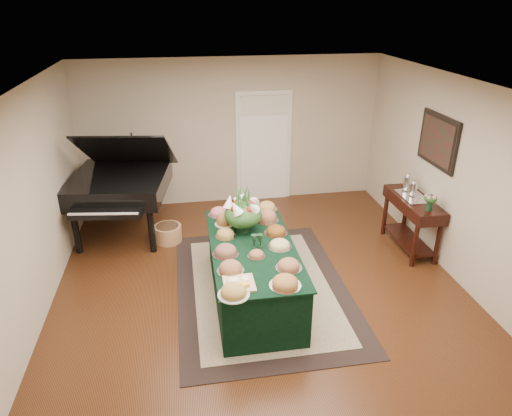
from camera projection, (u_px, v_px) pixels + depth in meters
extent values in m
plane|color=black|center=(260.00, 286.00, 6.31)|extent=(6.00, 6.00, 0.00)
cube|color=black|center=(262.00, 287.00, 6.27)|extent=(2.29, 3.21, 0.01)
cube|color=#C6B694|center=(262.00, 287.00, 6.26)|extent=(1.83, 2.75, 0.01)
cube|color=white|center=(264.00, 147.00, 8.62)|extent=(1.05, 0.04, 2.10)
cube|color=white|center=(264.00, 150.00, 8.62)|extent=(0.90, 0.06, 2.00)
cube|color=black|center=(253.00, 273.00, 5.91)|extent=(1.00, 2.16, 0.77)
cube|color=black|center=(253.00, 246.00, 5.74)|extent=(1.06, 2.23, 0.02)
cylinder|color=silver|center=(289.00, 268.00, 5.26)|extent=(0.31, 0.31, 0.01)
ellipsoid|color=#9E603F|center=(289.00, 264.00, 5.24)|extent=(0.25, 0.25, 0.08)
cylinder|color=silver|center=(267.00, 209.00, 6.70)|extent=(0.31, 0.31, 0.01)
ellipsoid|color=#C09245|center=(267.00, 206.00, 6.68)|extent=(0.26, 0.26, 0.09)
cylinder|color=silver|center=(241.00, 213.00, 6.58)|extent=(0.29, 0.29, 0.01)
ellipsoid|color=#AC6B32|center=(241.00, 210.00, 6.56)|extent=(0.24, 0.24, 0.09)
cylinder|color=silver|center=(256.00, 256.00, 5.49)|extent=(0.22, 0.22, 0.01)
ellipsoid|color=#9E603F|center=(256.00, 254.00, 5.47)|extent=(0.18, 0.18, 0.06)
cylinder|color=silver|center=(276.00, 233.00, 6.02)|extent=(0.31, 0.31, 0.01)
ellipsoid|color=brown|center=(276.00, 230.00, 6.00)|extent=(0.26, 0.26, 0.08)
cylinder|color=silver|center=(225.00, 236.00, 5.95)|extent=(0.28, 0.28, 0.01)
ellipsoid|color=#C09245|center=(225.00, 233.00, 5.93)|extent=(0.23, 0.23, 0.08)
cylinder|color=beige|center=(234.00, 295.00, 4.79)|extent=(0.34, 0.34, 0.01)
ellipsoid|color=#C09245|center=(234.00, 291.00, 4.77)|extent=(0.28, 0.28, 0.09)
cylinder|color=silver|center=(219.00, 215.00, 6.54)|extent=(0.31, 0.31, 0.01)
ellipsoid|color=#D2697B|center=(219.00, 212.00, 6.52)|extent=(0.25, 0.25, 0.08)
cylinder|color=silver|center=(231.00, 271.00, 5.21)|extent=(0.32, 0.32, 0.01)
ellipsoid|color=#9E603F|center=(230.00, 267.00, 5.18)|extent=(0.26, 0.26, 0.09)
cylinder|color=silver|center=(226.00, 254.00, 5.54)|extent=(0.33, 0.33, 0.01)
ellipsoid|color=brown|center=(226.00, 250.00, 5.52)|extent=(0.27, 0.27, 0.09)
cylinder|color=silver|center=(267.00, 221.00, 6.37)|extent=(0.34, 0.34, 0.01)
ellipsoid|color=#9E603F|center=(267.00, 216.00, 6.34)|extent=(0.27, 0.27, 0.12)
cylinder|color=silver|center=(285.00, 285.00, 4.94)|extent=(0.35, 0.35, 0.01)
ellipsoid|color=#AC6B32|center=(285.00, 282.00, 4.92)|extent=(0.29, 0.29, 0.08)
cylinder|color=silver|center=(280.00, 247.00, 5.70)|extent=(0.31, 0.31, 0.01)
ellipsoid|color=#D5C685|center=(280.00, 244.00, 5.68)|extent=(0.25, 0.25, 0.07)
cylinder|color=beige|center=(224.00, 224.00, 6.27)|extent=(0.26, 0.26, 0.01)
ellipsoid|color=#AC6B32|center=(224.00, 220.00, 6.24)|extent=(0.22, 0.22, 0.12)
cube|color=tan|center=(239.00, 284.00, 4.97)|extent=(0.34, 0.34, 0.02)
ellipsoid|color=white|center=(233.00, 278.00, 4.97)|extent=(0.14, 0.14, 0.08)
ellipsoid|color=white|center=(245.00, 277.00, 5.01)|extent=(0.12, 0.12, 0.07)
cube|color=#FDAD27|center=(245.00, 285.00, 4.89)|extent=(0.11, 0.10, 0.05)
cylinder|color=black|center=(243.00, 224.00, 6.06)|extent=(0.20, 0.20, 0.20)
ellipsoid|color=#265020|center=(243.00, 215.00, 6.00)|extent=(0.50, 0.50, 0.33)
cylinder|color=black|center=(76.00, 231.00, 6.98)|extent=(0.10, 0.10, 0.73)
cylinder|color=black|center=(152.00, 230.00, 7.01)|extent=(0.10, 0.10, 0.73)
cylinder|color=black|center=(133.00, 197.00, 8.18)|extent=(0.10, 0.10, 0.73)
cube|color=black|center=(120.00, 184.00, 7.34)|extent=(1.68, 1.77, 0.31)
cube|color=black|center=(105.00, 214.00, 6.58)|extent=(1.07, 0.37, 0.10)
cube|color=black|center=(127.00, 151.00, 7.27)|extent=(1.56, 1.33, 0.81)
cylinder|color=#A36F42|center=(168.00, 233.00, 7.41)|extent=(0.44, 0.44, 0.27)
cylinder|color=black|center=(415.00, 246.00, 6.63)|extent=(0.07, 0.07, 0.68)
cylinder|color=black|center=(437.00, 244.00, 6.69)|extent=(0.07, 0.07, 0.68)
cylinder|color=black|center=(385.00, 215.00, 7.55)|extent=(0.07, 0.07, 0.68)
cylinder|color=black|center=(405.00, 214.00, 7.61)|extent=(0.07, 0.07, 0.68)
cube|color=black|center=(414.00, 204.00, 6.94)|extent=(0.45, 1.22, 0.18)
cube|color=black|center=(408.00, 239.00, 7.20)|extent=(0.38, 1.07, 0.03)
cube|color=silver|center=(413.00, 196.00, 6.95)|extent=(0.34, 0.58, 0.02)
cylinder|color=black|center=(429.00, 206.00, 6.50)|extent=(0.09, 0.09, 0.13)
ellipsoid|color=pink|center=(431.00, 198.00, 6.44)|extent=(0.20, 0.20, 0.13)
cube|color=black|center=(438.00, 141.00, 6.56)|extent=(0.04, 0.95, 0.75)
cube|color=#4B1419|center=(437.00, 141.00, 6.55)|extent=(0.01, 0.82, 0.62)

